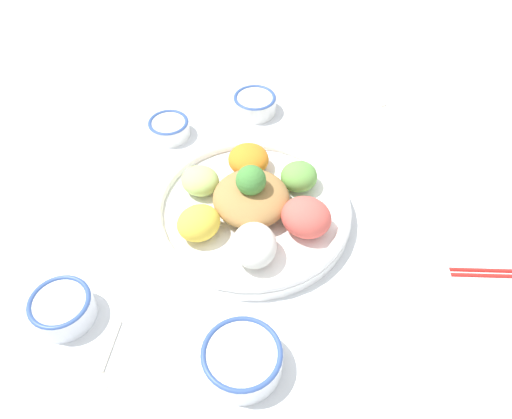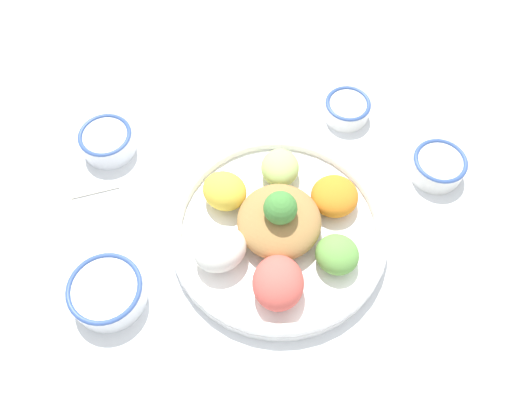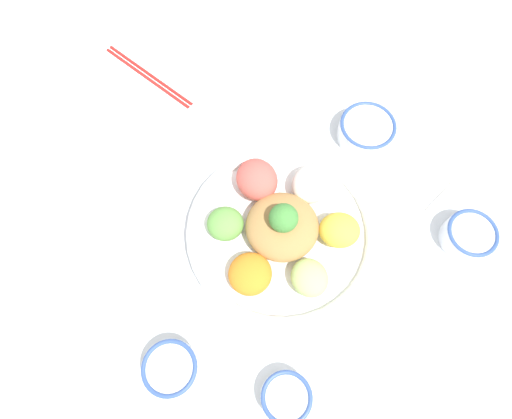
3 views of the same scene
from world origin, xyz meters
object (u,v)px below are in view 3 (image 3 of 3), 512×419
at_px(rice_bowl_blue, 286,397).
at_px(sauce_bowl_dark, 469,236).
at_px(rice_bowl_plain, 366,130).
at_px(sauce_bowl_red, 171,368).
at_px(salad_platter, 282,229).
at_px(serving_spoon_extra, 453,186).
at_px(serving_spoon_main, 46,280).
at_px(chopsticks_pair_near, 148,75).

relative_size(rice_bowl_blue, sauce_bowl_dark, 0.90).
bearing_deg(sauce_bowl_dark, rice_bowl_plain, 135.45).
relative_size(sauce_bowl_red, rice_bowl_plain, 0.81).
relative_size(salad_platter, rice_bowl_blue, 4.21).
relative_size(rice_bowl_blue, serving_spoon_extra, 0.73).
bearing_deg(serving_spoon_extra, rice_bowl_plain, -79.13).
xyz_separation_m(sauce_bowl_red, serving_spoon_main, (-0.25, 0.11, -0.02)).
height_order(salad_platter, sauce_bowl_red, salad_platter).
relative_size(salad_platter, rice_bowl_plain, 3.10).
bearing_deg(sauce_bowl_red, sauce_bowl_dark, 32.35).
relative_size(salad_platter, sauce_bowl_red, 3.83).
distance_m(sauce_bowl_dark, serving_spoon_extra, 0.11).
relative_size(sauce_bowl_red, serving_spoon_extra, 0.80).
xyz_separation_m(rice_bowl_plain, serving_spoon_main, (-0.53, -0.38, -0.02)).
bearing_deg(chopsticks_pair_near, sauce_bowl_dark, 7.88).
height_order(sauce_bowl_dark, serving_spoon_extra, sauce_bowl_dark).
distance_m(rice_bowl_blue, rice_bowl_plain, 0.51).
distance_m(salad_platter, rice_bowl_plain, 0.27).
bearing_deg(rice_bowl_plain, sauce_bowl_dark, -44.55).
distance_m(rice_bowl_plain, serving_spoon_extra, 0.20).
bearing_deg(rice_bowl_plain, chopsticks_pair_near, 170.67).
bearing_deg(rice_bowl_blue, sauce_bowl_dark, 47.51).
distance_m(chopsticks_pair_near, serving_spoon_main, 0.47).
height_order(sauce_bowl_red, sauce_bowl_dark, sauce_bowl_dark).
relative_size(chopsticks_pair_near, serving_spoon_extra, 1.98).
height_order(sauce_bowl_red, rice_bowl_blue, sauce_bowl_red).
distance_m(sauce_bowl_red, rice_bowl_plain, 0.57).
height_order(rice_bowl_plain, serving_spoon_main, rice_bowl_plain).
height_order(sauce_bowl_dark, rice_bowl_plain, same).
xyz_separation_m(sauce_bowl_dark, chopsticks_pair_near, (-0.66, 0.27, -0.02)).
relative_size(sauce_bowl_dark, serving_spoon_extra, 0.81).
relative_size(salad_platter, serving_spoon_extra, 3.07).
relative_size(rice_bowl_plain, chopsticks_pair_near, 0.50).
bearing_deg(chopsticks_pair_near, rice_bowl_blue, -27.25).
relative_size(rice_bowl_plain, serving_spoon_extra, 0.99).
distance_m(sauce_bowl_red, serving_spoon_extra, 0.61).
distance_m(rice_bowl_blue, chopsticks_pair_near, 0.69).
relative_size(sauce_bowl_red, sauce_bowl_dark, 0.98).
bearing_deg(sauce_bowl_dark, serving_spoon_extra, 99.86).
bearing_deg(rice_bowl_blue, rice_bowl_plain, 79.62).
distance_m(sauce_bowl_dark, rice_bowl_plain, 0.27).
bearing_deg(sauce_bowl_dark, rice_bowl_blue, -132.49).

